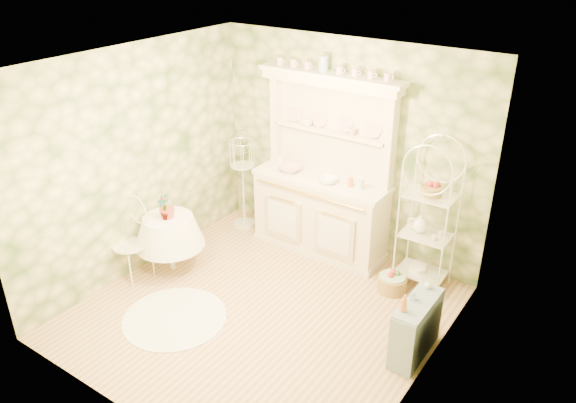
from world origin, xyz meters
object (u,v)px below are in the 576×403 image
Objects in this scene: round_table at (171,246)px; cafe_chair at (130,248)px; bakers_rack at (428,216)px; floor_basket at (392,282)px; side_shelf at (416,329)px; kitchen_dresser at (322,168)px; birdcage_stand at (243,179)px.

cafe_chair is at bearing -120.49° from round_table.
bakers_rack is 4.92× the size of floor_basket.
cafe_chair is (-0.24, -0.41, 0.10)m from round_table.
cafe_chair is at bearing -147.87° from bakers_rack.
bakers_rack reaches higher than side_shelf.
round_table is (-2.65, -1.45, -0.58)m from bakers_rack.
kitchen_dresser is 2.49m from cafe_chair.
floor_basket is at bearing 34.84° from cafe_chair.
bakers_rack is at bearing 1.08° from birdcage_stand.
kitchen_dresser is at bearing 56.80° from cafe_chair.
floor_basket is (2.68, 1.52, -0.30)m from cafe_chair.
floor_basket is at bearing 127.55° from side_shelf.
kitchen_dresser reaches higher than birdcage_stand.
birdcage_stand is 2.50m from floor_basket.
kitchen_dresser is 3.65× the size of round_table.
bakers_rack is 0.87m from floor_basket.
round_table reaches higher than side_shelf.
bakers_rack is 2.63m from birdcage_stand.
side_shelf is (1.83, -1.20, -0.86)m from kitchen_dresser.
kitchen_dresser is at bearing 147.81° from side_shelf.
cafe_chair is at bearing -167.69° from side_shelf.
round_table is at bearing -91.06° from birdcage_stand.
round_table is (-3.07, -0.25, 0.03)m from side_shelf.
round_table is at bearing -174.31° from side_shelf.
cafe_chair is 1.85m from birdcage_stand.
floor_basket is (2.44, 1.11, -0.20)m from round_table.
kitchen_dresser is 2.35m from side_shelf.
round_table is 0.44× the size of birdcage_stand.
bakers_rack is 3.47m from cafe_chair.
kitchen_dresser is at bearing 2.64° from birdcage_stand.
birdcage_stand is (0.03, 1.40, 0.39)m from round_table.
side_shelf is 1.07× the size of round_table.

